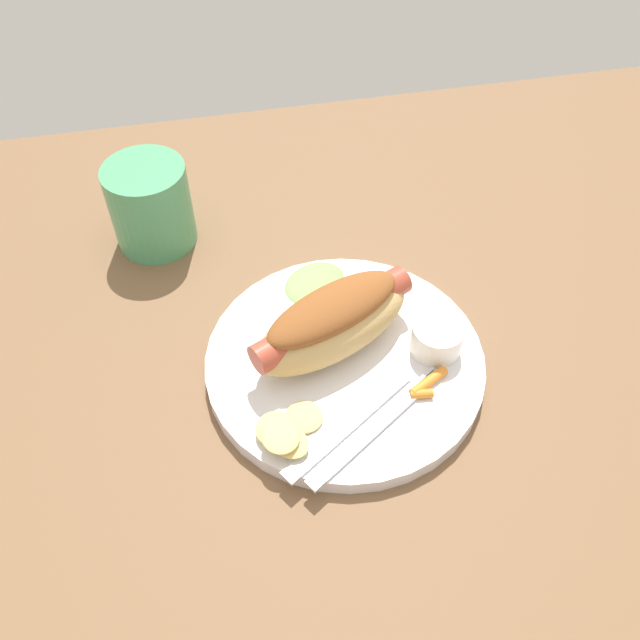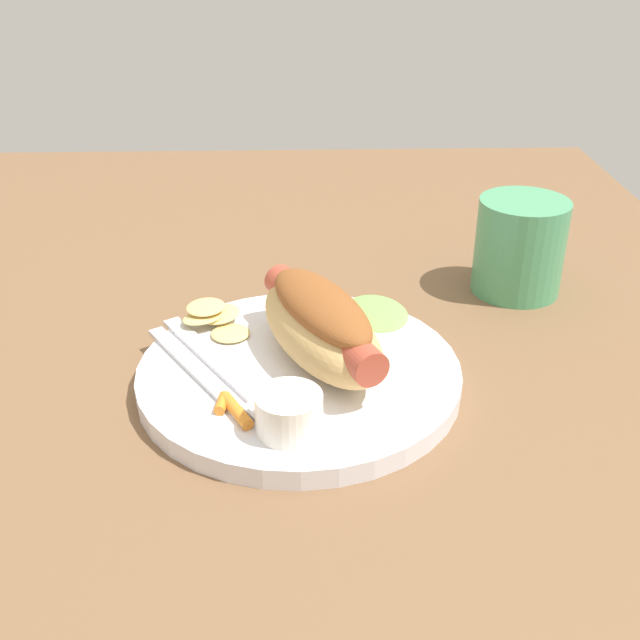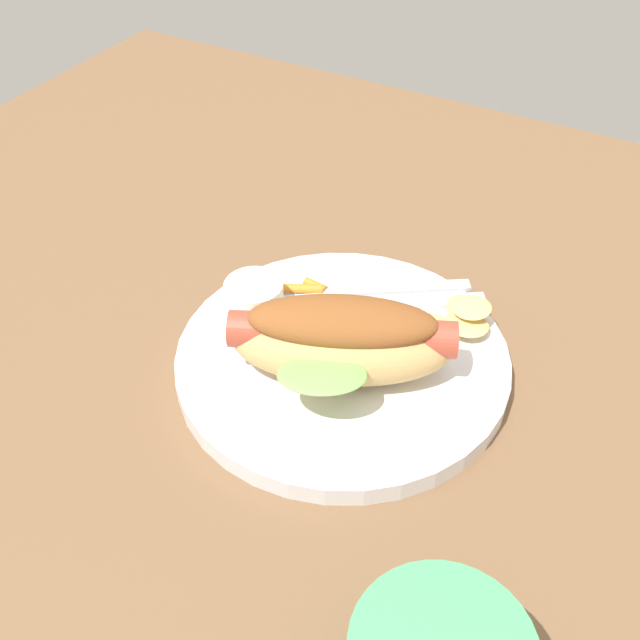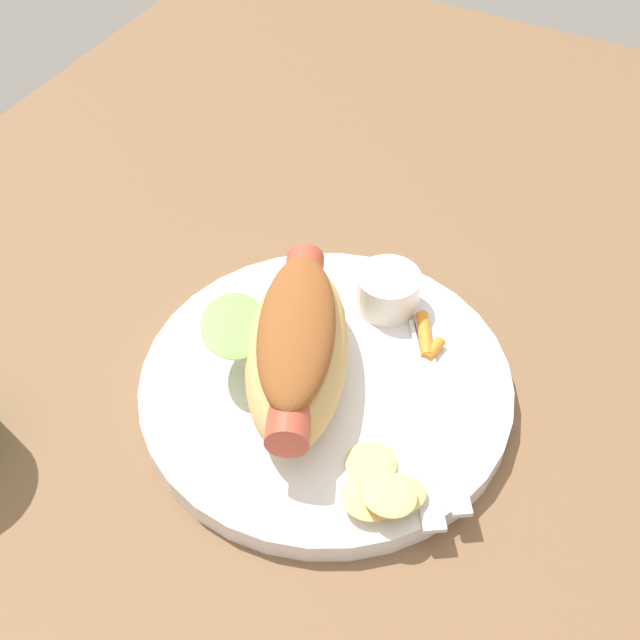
% 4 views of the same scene
% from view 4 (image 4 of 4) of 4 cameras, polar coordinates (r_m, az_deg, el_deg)
% --- Properties ---
extents(ground_plane, '(1.20, 0.90, 0.02)m').
position_cam_4_polar(ground_plane, '(0.57, 0.30, -8.74)').
color(ground_plane, brown).
extents(plate, '(0.25, 0.25, 0.02)m').
position_cam_4_polar(plate, '(0.58, 0.40, -4.46)').
color(plate, white).
rests_on(plate, ground_plane).
extents(hot_dog, '(0.17, 0.14, 0.06)m').
position_cam_4_polar(hot_dog, '(0.55, -1.63, -1.69)').
color(hot_dog, tan).
rests_on(hot_dog, plate).
extents(sauce_ramekin, '(0.05, 0.05, 0.03)m').
position_cam_4_polar(sauce_ramekin, '(0.61, 4.58, 1.97)').
color(sauce_ramekin, white).
rests_on(sauce_ramekin, plate).
extents(fork, '(0.14, 0.10, 0.00)m').
position_cam_4_polar(fork, '(0.56, 7.96, -6.21)').
color(fork, silver).
rests_on(fork, plate).
extents(knife, '(0.13, 0.09, 0.00)m').
position_cam_4_polar(knife, '(0.55, 6.35, -7.44)').
color(knife, silver).
rests_on(knife, plate).
extents(chips_pile, '(0.07, 0.06, 0.02)m').
position_cam_4_polar(chips_pile, '(0.51, 4.10, -11.14)').
color(chips_pile, '#E6C875').
rests_on(chips_pile, plate).
extents(carrot_garnish, '(0.04, 0.03, 0.01)m').
position_cam_4_polar(carrot_garnish, '(0.59, 7.20, -1.28)').
color(carrot_garnish, orange).
rests_on(carrot_garnish, plate).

